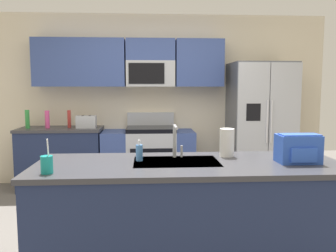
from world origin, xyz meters
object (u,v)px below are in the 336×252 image
(bottle_pink, at_px, (47,119))
(backpack, at_px, (298,148))
(soap_dispenser, at_px, (139,152))
(sink_faucet, at_px, (176,138))
(range_oven, at_px, (149,157))
(toaster, at_px, (86,122))
(pepper_mill, at_px, (69,119))
(paper_towel_roll, at_px, (227,142))
(refrigerator, at_px, (260,125))
(bottle_green, at_px, (27,119))
(drink_cup_teal, at_px, (47,164))

(bottle_pink, height_order, backpack, bottle_pink)
(bottle_pink, height_order, soap_dispenser, bottle_pink)
(sink_faucet, height_order, soap_dispenser, sink_faucet)
(bottle_pink, relative_size, backpack, 0.80)
(range_oven, bearing_deg, toaster, -176.67)
(pepper_mill, distance_m, paper_towel_roll, 2.88)
(refrigerator, distance_m, soap_dispenser, 2.90)
(bottle_green, relative_size, drink_cup_teal, 1.10)
(refrigerator, relative_size, soap_dispenser, 10.88)
(range_oven, distance_m, pepper_mill, 1.30)
(sink_faucet, xyz_separation_m, backpack, (0.95, -0.25, -0.05))
(toaster, distance_m, soap_dispenser, 2.46)
(range_oven, height_order, soap_dispenser, range_oven)
(refrigerator, xyz_separation_m, pepper_mill, (-2.83, 0.07, 0.10))
(refrigerator, relative_size, sink_faucet, 6.56)
(drink_cup_teal, bearing_deg, range_oven, 75.35)
(bottle_pink, bearing_deg, backpack, -43.42)
(toaster, xyz_separation_m, pepper_mill, (-0.25, 0.05, 0.04))
(sink_faucet, xyz_separation_m, soap_dispenser, (-0.30, -0.10, -0.10))
(refrigerator, bearing_deg, backpack, -101.79)
(drink_cup_teal, height_order, soap_dispenser, drink_cup_teal)
(soap_dispenser, bearing_deg, range_oven, 87.85)
(refrigerator, height_order, soap_dispenser, refrigerator)
(sink_faucet, relative_size, drink_cup_teal, 1.16)
(refrigerator, distance_m, backpack, 2.50)
(toaster, bearing_deg, pepper_mill, 168.90)
(range_oven, bearing_deg, drink_cup_teal, -104.65)
(refrigerator, bearing_deg, bottle_green, 179.65)
(refrigerator, relative_size, paper_towel_roll, 7.71)
(range_oven, height_order, sink_faucet, sink_faucet)
(bottle_pink, distance_m, backpack, 3.61)
(drink_cup_teal, distance_m, backpack, 1.89)
(refrigerator, xyz_separation_m, toaster, (-2.57, 0.02, 0.07))
(sink_faucet, bearing_deg, paper_towel_roll, 5.13)
(bottle_pink, bearing_deg, sink_faucet, -53.15)
(sink_faucet, bearing_deg, drink_cup_teal, -153.02)
(pepper_mill, bearing_deg, bottle_pink, -173.86)
(backpack, bearing_deg, paper_towel_roll, 150.22)
(toaster, relative_size, paper_towel_roll, 1.17)
(backpack, bearing_deg, toaster, 129.91)
(bottle_pink, bearing_deg, pepper_mill, 6.14)
(toaster, xyz_separation_m, drink_cup_teal, (0.18, -2.69, -0.03))
(drink_cup_teal, bearing_deg, toaster, 93.91)
(range_oven, xyz_separation_m, paper_towel_roll, (0.66, -2.23, 0.58))
(sink_faucet, distance_m, backpack, 0.98)
(pepper_mill, bearing_deg, sink_faucet, -58.88)
(paper_towel_roll, bearing_deg, backpack, -29.78)
(bottle_green, distance_m, drink_cup_teal, 2.88)
(pepper_mill, height_order, backpack, pepper_mill)
(range_oven, bearing_deg, pepper_mill, -179.88)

